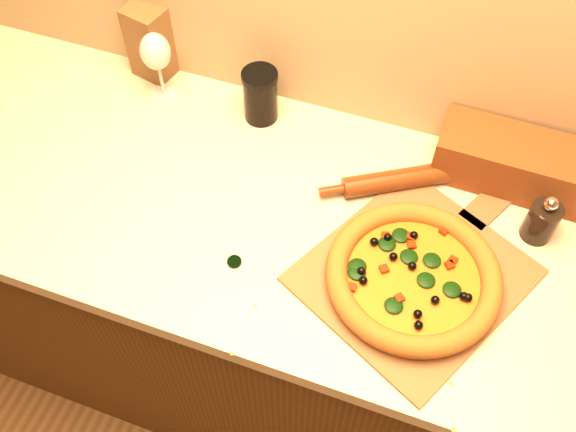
{
  "coord_description": "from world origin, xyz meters",
  "views": [
    {
      "loc": [
        0.22,
        0.67,
        2.01
      ],
      "look_at": [
        -0.04,
        1.38,
        0.96
      ],
      "focal_mm": 40.0,
      "sensor_mm": 36.0,
      "label": 1
    }
  ],
  "objects_px": {
    "pizza": "(413,277)",
    "dark_jar": "(260,95)",
    "pepper_grinder": "(542,220)",
    "pizza_peel": "(419,270)",
    "rolling_pin": "(396,180)",
    "wine_glass": "(156,53)"
  },
  "relations": [
    {
      "from": "pizza",
      "to": "pepper_grinder",
      "type": "distance_m",
      "value": 0.3
    },
    {
      "from": "pizza_peel",
      "to": "wine_glass",
      "type": "height_order",
      "value": "wine_glass"
    },
    {
      "from": "pizza_peel",
      "to": "pepper_grinder",
      "type": "relative_size",
      "value": 4.82
    },
    {
      "from": "pizza_peel",
      "to": "rolling_pin",
      "type": "bearing_deg",
      "value": 143.39
    },
    {
      "from": "rolling_pin",
      "to": "wine_glass",
      "type": "bearing_deg",
      "value": 171.44
    },
    {
      "from": "pizza",
      "to": "rolling_pin",
      "type": "bearing_deg",
      "value": 111.78
    },
    {
      "from": "dark_jar",
      "to": "wine_glass",
      "type": "bearing_deg",
      "value": -177.87
    },
    {
      "from": "pepper_grinder",
      "to": "rolling_pin",
      "type": "distance_m",
      "value": 0.31
    },
    {
      "from": "wine_glass",
      "to": "pepper_grinder",
      "type": "bearing_deg",
      "value": -7.16
    },
    {
      "from": "rolling_pin",
      "to": "wine_glass",
      "type": "height_order",
      "value": "wine_glass"
    },
    {
      "from": "wine_glass",
      "to": "dark_jar",
      "type": "relative_size",
      "value": 1.33
    },
    {
      "from": "pizza_peel",
      "to": "pizza",
      "type": "relative_size",
      "value": 1.71
    },
    {
      "from": "pizza",
      "to": "dark_jar",
      "type": "xyz_separation_m",
      "value": [
        -0.45,
        0.33,
        0.04
      ]
    },
    {
      "from": "pizza",
      "to": "dark_jar",
      "type": "height_order",
      "value": "dark_jar"
    },
    {
      "from": "pizza",
      "to": "wine_glass",
      "type": "xyz_separation_m",
      "value": [
        -0.7,
        0.32,
        0.1
      ]
    },
    {
      "from": "pizza_peel",
      "to": "wine_glass",
      "type": "relative_size",
      "value": 3.28
    },
    {
      "from": "wine_glass",
      "to": "dark_jar",
      "type": "xyz_separation_m",
      "value": [
        0.25,
        0.01,
        -0.06
      ]
    },
    {
      "from": "wine_glass",
      "to": "dark_jar",
      "type": "height_order",
      "value": "wine_glass"
    },
    {
      "from": "pizza",
      "to": "dark_jar",
      "type": "distance_m",
      "value": 0.56
    },
    {
      "from": "rolling_pin",
      "to": "dark_jar",
      "type": "bearing_deg",
      "value": 164.09
    },
    {
      "from": "pizza",
      "to": "wine_glass",
      "type": "bearing_deg",
      "value": 155.41
    },
    {
      "from": "pizza_peel",
      "to": "rolling_pin",
      "type": "height_order",
      "value": "rolling_pin"
    }
  ]
}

